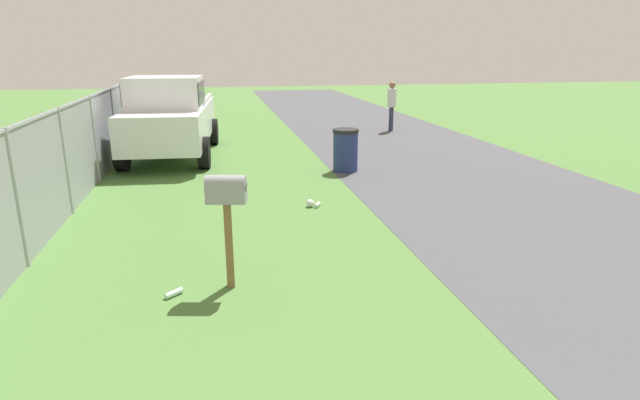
{
  "coord_description": "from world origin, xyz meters",
  "views": [
    {
      "loc": [
        0.05,
        1.25,
        2.75
      ],
      "look_at": [
        5.22,
        0.2,
        1.2
      ],
      "focal_mm": 29.09,
      "sensor_mm": 36.0,
      "label": 1
    }
  ],
  "objects_px": {
    "trash_bin": "(345,150)",
    "pickup_truck": "(170,115)",
    "mailbox": "(227,199)",
    "pedestrian": "(392,103)"
  },
  "relations": [
    {
      "from": "trash_bin",
      "to": "pedestrian",
      "type": "height_order",
      "value": "pedestrian"
    },
    {
      "from": "trash_bin",
      "to": "pickup_truck",
      "type": "bearing_deg",
      "value": 58.81
    },
    {
      "from": "pickup_truck",
      "to": "pedestrian",
      "type": "relative_size",
      "value": 3.03
    },
    {
      "from": "pedestrian",
      "to": "pickup_truck",
      "type": "bearing_deg",
      "value": -130.54
    },
    {
      "from": "trash_bin",
      "to": "pedestrian",
      "type": "distance_m",
      "value": 6.39
    },
    {
      "from": "pickup_truck",
      "to": "trash_bin",
      "type": "bearing_deg",
      "value": 62.79
    },
    {
      "from": "pickup_truck",
      "to": "pedestrian",
      "type": "distance_m",
      "value": 7.76
    },
    {
      "from": "mailbox",
      "to": "pedestrian",
      "type": "xyz_separation_m",
      "value": [
        11.28,
        -5.88,
        -0.12
      ]
    },
    {
      "from": "mailbox",
      "to": "trash_bin",
      "type": "xyz_separation_m",
      "value": [
        5.68,
        -2.84,
        -0.6
      ]
    },
    {
      "from": "mailbox",
      "to": "pedestrian",
      "type": "distance_m",
      "value": 12.72
    }
  ]
}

